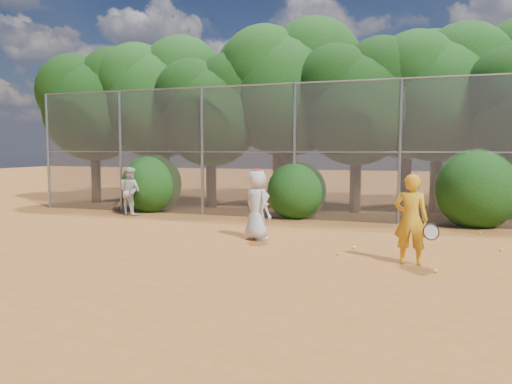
% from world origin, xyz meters
% --- Properties ---
extents(ground, '(80.00, 80.00, 0.00)m').
position_xyz_m(ground, '(0.00, 0.00, 0.00)').
color(ground, '#9D5723').
rests_on(ground, ground).
extents(fence_back, '(20.05, 0.09, 4.03)m').
position_xyz_m(fence_back, '(-0.12, 6.00, 2.05)').
color(fence_back, gray).
rests_on(fence_back, ground).
extents(tree_0, '(4.38, 3.81, 6.00)m').
position_xyz_m(tree_0, '(-9.44, 8.04, 3.93)').
color(tree_0, black).
rests_on(tree_0, ground).
extents(tree_1, '(4.64, 4.03, 6.35)m').
position_xyz_m(tree_1, '(-6.94, 8.54, 4.16)').
color(tree_1, black).
rests_on(tree_1, ground).
extents(tree_2, '(3.99, 3.47, 5.47)m').
position_xyz_m(tree_2, '(-4.45, 7.83, 3.58)').
color(tree_2, black).
rests_on(tree_2, ground).
extents(tree_3, '(4.89, 4.26, 6.70)m').
position_xyz_m(tree_3, '(-1.94, 8.84, 4.40)').
color(tree_3, black).
rests_on(tree_3, ground).
extents(tree_4, '(4.19, 3.64, 5.73)m').
position_xyz_m(tree_4, '(0.55, 8.24, 3.76)').
color(tree_4, black).
rests_on(tree_4, ground).
extents(tree_5, '(4.51, 3.92, 6.17)m').
position_xyz_m(tree_5, '(3.06, 9.04, 4.05)').
color(tree_5, black).
rests_on(tree_5, ground).
extents(tree_9, '(4.83, 4.20, 6.62)m').
position_xyz_m(tree_9, '(-7.94, 10.84, 4.34)').
color(tree_9, black).
rests_on(tree_9, ground).
extents(tree_10, '(5.15, 4.48, 7.06)m').
position_xyz_m(tree_10, '(-2.93, 11.05, 4.63)').
color(tree_10, black).
rests_on(tree_10, ground).
extents(tree_11, '(4.64, 4.03, 6.35)m').
position_xyz_m(tree_11, '(2.06, 10.64, 4.16)').
color(tree_11, black).
rests_on(tree_11, ground).
extents(bush_0, '(2.00, 2.00, 2.00)m').
position_xyz_m(bush_0, '(-6.00, 6.30, 1.00)').
color(bush_0, '#133F0F').
rests_on(bush_0, ground).
extents(bush_1, '(1.80, 1.80, 1.80)m').
position_xyz_m(bush_1, '(-1.00, 6.30, 0.90)').
color(bush_1, '#133F0F').
rests_on(bush_1, ground).
extents(bush_2, '(2.20, 2.20, 2.20)m').
position_xyz_m(bush_2, '(4.00, 6.30, 1.10)').
color(bush_2, '#133F0F').
rests_on(bush_2, ground).
extents(player_yellow, '(0.82, 0.51, 1.65)m').
position_xyz_m(player_yellow, '(2.47, 1.00, 0.82)').
color(player_yellow, gold).
rests_on(player_yellow, ground).
extents(player_teen, '(0.94, 0.89, 1.64)m').
position_xyz_m(player_teen, '(-0.96, 2.46, 0.82)').
color(player_teen, silver).
rests_on(player_teen, ground).
extents(player_white, '(0.91, 0.83, 1.52)m').
position_xyz_m(player_white, '(-6.14, 5.20, 0.76)').
color(player_white, silver).
rests_on(player_white, ground).
extents(ball_0, '(0.07, 0.07, 0.07)m').
position_xyz_m(ball_0, '(1.31, 2.07, 0.03)').
color(ball_0, '#D7E82A').
rests_on(ball_0, ground).
extents(ball_1, '(0.07, 0.07, 0.07)m').
position_xyz_m(ball_1, '(4.20, 2.84, 0.03)').
color(ball_1, '#D7E82A').
rests_on(ball_1, ground).
extents(ball_2, '(0.07, 0.07, 0.07)m').
position_xyz_m(ball_2, '(2.91, 0.49, 0.03)').
color(ball_2, '#D7E82A').
rests_on(ball_2, ground).
extents(ball_4, '(0.07, 0.07, 0.07)m').
position_xyz_m(ball_4, '(1.11, 1.37, 0.03)').
color(ball_4, '#D7E82A').
rests_on(ball_4, ground).
extents(ball_5, '(0.07, 0.07, 0.07)m').
position_xyz_m(ball_5, '(3.98, 4.89, 0.03)').
color(ball_5, '#D7E82A').
rests_on(ball_5, ground).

